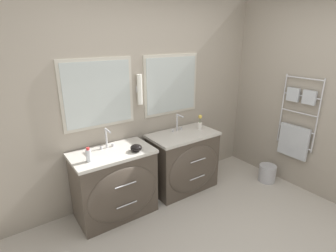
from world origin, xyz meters
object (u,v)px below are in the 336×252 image
waste_bin (267,173)px  amenity_bowl (136,148)px  vanity_right (184,161)px  flower_vase (200,123)px  toiletry_bottle (89,155)px  vanity_left (116,184)px

waste_bin → amenity_bowl: bearing=166.8°
vanity_right → amenity_bowl: 0.89m
vanity_right → flower_vase: 0.57m
toiletry_bottle → amenity_bowl: 0.52m
amenity_bowl → flower_vase: (1.08, 0.15, 0.05)m
vanity_right → amenity_bowl: bearing=-172.3°
toiletry_bottle → waste_bin: size_ratio=0.62×
vanity_right → waste_bin: 1.28m
vanity_left → flower_vase: 1.40m
vanity_left → toiletry_bottle: size_ratio=5.93×
flower_vase → toiletry_bottle: bearing=-176.5°
flower_vase → waste_bin: (0.82, -0.60, -0.76)m
vanity_left → amenity_bowl: 0.50m
toiletry_bottle → flower_vase: 1.60m
vanity_left → toiletry_bottle: 0.55m
toiletry_bottle → waste_bin: toiletry_bottle is taller
vanity_left → vanity_right: size_ratio=1.00×
vanity_left → amenity_bowl: amenity_bowl is taller
amenity_bowl → waste_bin: 2.08m
vanity_left → vanity_right: bearing=0.0°
vanity_left → toiletry_bottle: bearing=-169.6°
vanity_left → toiletry_bottle: toiletry_bottle is taller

